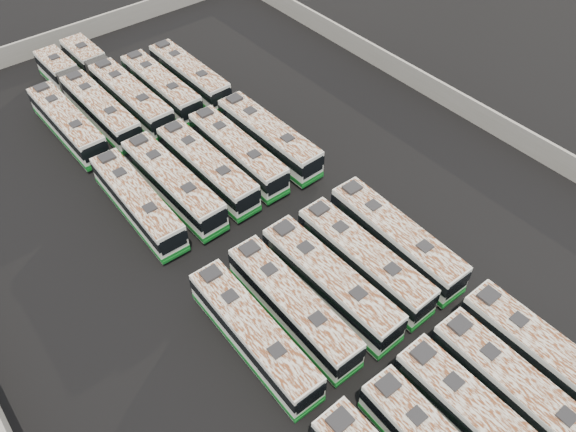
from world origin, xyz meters
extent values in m
plane|color=black|center=(0.00, 0.00, 0.00)|extent=(140.00, 140.00, 0.00)
cube|color=gray|center=(0.00, 36.30, 1.10)|extent=(45.20, 0.30, 2.20)
cube|color=gray|center=(22.30, 0.00, 1.10)|extent=(0.30, 73.20, 2.20)
cube|color=black|center=(-8.14, -15.32, 3.12)|extent=(1.25, 1.07, 0.25)
cube|color=black|center=(-4.71, -17.68, 2.95)|extent=(0.89, 0.89, 0.13)
cube|color=black|center=(-4.66, -15.49, 3.00)|extent=(1.21, 1.03, 0.24)
cylinder|color=black|center=(-5.66, -16.56, 0.46)|extent=(0.28, 0.92, 0.91)
cylinder|color=black|center=(-3.71, -16.61, 0.46)|extent=(0.28, 0.92, 0.91)
cube|color=silver|center=(-1.65, -20.16, 1.63)|extent=(2.46, 11.34, 2.59)
cube|color=black|center=(-1.65, -20.16, 2.06)|extent=(2.52, 11.40, 0.87)
cube|color=beige|center=(-1.65, -20.16, 2.95)|extent=(2.41, 11.11, 0.07)
cube|color=black|center=(-1.67, -17.67, 3.05)|extent=(0.90, 0.90, 0.13)
cube|color=black|center=(-1.69, -15.40, 3.09)|extent=(1.24, 1.05, 0.25)
cylinder|color=black|center=(-2.69, -16.54, 0.47)|extent=(0.27, 0.95, 0.94)
cylinder|color=black|center=(-0.67, -16.53, 0.47)|extent=(0.27, 0.95, 0.94)
cube|color=silver|center=(1.44, -20.27, 1.62)|extent=(2.44, 11.31, 2.59)
cube|color=#0E5F1D|center=(1.44, -20.27, 0.68)|extent=(2.49, 11.36, 0.40)
cube|color=black|center=(1.44, -20.27, 2.05)|extent=(2.50, 11.37, 0.87)
cube|color=beige|center=(1.44, -20.27, 2.95)|extent=(2.39, 11.08, 0.07)
cube|color=black|center=(1.43, -22.75, 3.04)|extent=(0.90, 0.90, 0.13)
cube|color=black|center=(1.46, -17.78, 3.04)|extent=(0.90, 0.90, 0.13)
cube|color=black|center=(1.48, -15.52, 3.09)|extent=(1.23, 1.04, 0.24)
cylinder|color=black|center=(0.47, -16.64, 0.47)|extent=(0.27, 0.94, 0.94)
cylinder|color=black|center=(2.48, -16.66, 0.47)|extent=(0.27, 0.94, 0.94)
cube|color=silver|center=(4.63, -20.01, 1.62)|extent=(2.39, 11.28, 2.58)
cube|color=#0E5F1D|center=(4.63, -20.01, 0.68)|extent=(2.44, 11.33, 0.39)
cube|color=black|center=(4.63, -20.01, 2.05)|extent=(2.45, 11.34, 0.86)
cube|color=beige|center=(4.63, -20.01, 2.94)|extent=(2.34, 11.06, 0.07)
cube|color=black|center=(4.62, -17.53, 3.03)|extent=(0.90, 0.90, 0.13)
cube|color=black|center=(4.61, -15.27, 3.08)|extent=(1.23, 1.04, 0.24)
cylinder|color=black|center=(3.61, -16.41, 0.47)|extent=(0.27, 0.94, 0.94)
cylinder|color=black|center=(5.62, -16.40, 0.47)|extent=(0.27, 0.94, 0.94)
cube|color=silver|center=(-8.05, -7.46, 1.59)|extent=(2.51, 11.13, 2.54)
cube|color=#0E5F1D|center=(-8.05, -7.46, 0.67)|extent=(2.56, 11.18, 0.39)
cube|color=black|center=(-8.05, -7.46, 2.02)|extent=(2.57, 11.19, 0.85)
cube|color=black|center=(-8.15, -13.02, 1.89)|extent=(2.03, 0.10, 1.34)
cube|color=#0E5F1D|center=(-8.15, -13.02, 0.48)|extent=(2.31, 0.14, 0.26)
cube|color=beige|center=(-8.05, -7.46, 2.89)|extent=(2.46, 10.91, 0.06)
cube|color=black|center=(-8.09, -9.90, 2.99)|extent=(0.89, 0.89, 0.13)
cube|color=black|center=(-8.01, -5.02, 2.99)|extent=(0.89, 0.89, 0.13)
cube|color=black|center=(-7.97, -2.80, 3.03)|extent=(1.22, 1.04, 0.24)
cylinder|color=black|center=(-9.10, -10.99, 0.46)|extent=(0.28, 0.93, 0.92)
cylinder|color=black|center=(-7.13, -11.02, 0.46)|extent=(0.28, 0.93, 0.92)
cylinder|color=black|center=(-8.98, -3.89, 0.46)|extent=(0.28, 0.93, 0.92)
cylinder|color=black|center=(-7.00, -3.92, 0.46)|extent=(0.28, 0.93, 0.92)
cube|color=silver|center=(-4.80, -7.31, 1.60)|extent=(2.44, 11.13, 2.54)
cube|color=#0E5F1D|center=(-4.80, -7.31, 0.67)|extent=(2.50, 11.18, 0.39)
cube|color=black|center=(-4.80, -7.31, 2.02)|extent=(2.51, 11.19, 0.85)
cube|color=black|center=(-4.87, -12.88, 1.90)|extent=(2.04, 0.08, 1.34)
cube|color=#0E5F1D|center=(-4.87, -12.88, 0.48)|extent=(2.31, 0.13, 0.26)
cube|color=beige|center=(-4.80, -7.31, 2.90)|extent=(2.40, 10.90, 0.06)
cube|color=black|center=(-4.83, -9.75, 2.99)|extent=(0.89, 0.89, 0.13)
cube|color=black|center=(-4.77, -4.87, 2.99)|extent=(0.89, 0.89, 0.13)
cube|color=black|center=(-4.74, -2.65, 3.03)|extent=(1.21, 1.03, 0.24)
cylinder|color=black|center=(-5.83, -10.85, 0.46)|extent=(0.27, 0.93, 0.93)
cylinder|color=black|center=(-3.85, -10.87, 0.46)|extent=(0.27, 0.93, 0.93)
cylinder|color=black|center=(-5.75, -3.75, 0.46)|extent=(0.27, 0.93, 0.93)
cylinder|color=black|center=(-3.77, -3.77, 0.46)|extent=(0.27, 0.93, 0.93)
cube|color=silver|center=(-1.68, -7.47, 1.63)|extent=(2.63, 11.42, 2.61)
cube|color=#0E5F1D|center=(-1.68, -7.47, 0.68)|extent=(2.68, 11.47, 0.40)
cube|color=black|center=(-1.68, -7.47, 2.07)|extent=(2.69, 11.48, 0.87)
cube|color=black|center=(-1.55, -13.17, 1.94)|extent=(2.09, 0.11, 1.37)
cube|color=#0E5F1D|center=(-1.55, -13.17, 0.49)|extent=(2.37, 0.15, 0.27)
cube|color=beige|center=(-1.68, -7.47, 2.97)|extent=(2.58, 11.19, 0.07)
cube|color=black|center=(-1.62, -9.97, 3.06)|extent=(0.92, 0.92, 0.13)
cube|color=black|center=(-1.74, -4.97, 3.06)|extent=(0.92, 0.92, 0.13)
cube|color=black|center=(-1.79, -2.70, 3.11)|extent=(1.26, 1.07, 0.25)
cylinder|color=black|center=(-2.61, -11.13, 0.47)|extent=(0.29, 0.95, 0.95)
cylinder|color=black|center=(-0.58, -11.08, 0.47)|extent=(0.29, 0.95, 0.95)
cylinder|color=black|center=(-2.77, -3.86, 0.47)|extent=(0.29, 0.95, 0.95)
cylinder|color=black|center=(-0.75, -3.81, 0.47)|extent=(0.29, 0.95, 0.95)
cube|color=silver|center=(1.47, -7.49, 1.61)|extent=(2.51, 11.22, 2.56)
cube|color=#0E5F1D|center=(1.47, -7.49, 0.67)|extent=(2.56, 11.27, 0.39)
cube|color=black|center=(1.47, -7.49, 2.03)|extent=(2.57, 11.28, 0.86)
cube|color=black|center=(1.56, -13.10, 1.91)|extent=(2.05, 0.09, 1.35)
cube|color=#0E5F1D|center=(1.56, -13.10, 0.48)|extent=(2.33, 0.14, 0.26)
cube|color=beige|center=(1.47, -7.49, 2.92)|extent=(2.46, 11.00, 0.07)
cube|color=black|center=(1.51, -9.95, 3.01)|extent=(0.90, 0.90, 0.13)
cube|color=black|center=(1.43, -5.03, 3.01)|extent=(0.90, 0.90, 0.13)
cube|color=black|center=(1.40, -2.80, 3.06)|extent=(1.23, 1.04, 0.24)
cylinder|color=black|center=(0.53, -11.09, 0.47)|extent=(0.28, 0.94, 0.93)
cylinder|color=black|center=(2.53, -11.06, 0.47)|extent=(0.28, 0.94, 0.93)
cylinder|color=black|center=(0.42, -3.93, 0.47)|extent=(0.28, 0.94, 0.93)
cylinder|color=black|center=(2.41, -3.90, 0.47)|extent=(0.28, 0.94, 0.93)
cube|color=silver|center=(4.66, -7.50, 1.64)|extent=(2.57, 11.42, 2.61)
cube|color=#0E5F1D|center=(4.66, -7.50, 0.68)|extent=(2.62, 11.47, 0.40)
cube|color=black|center=(4.66, -7.50, 2.07)|extent=(2.63, 11.48, 0.87)
cube|color=black|center=(4.56, -13.20, 1.94)|extent=(2.09, 0.10, 1.37)
cube|color=#0E5F1D|center=(4.56, -13.20, 0.49)|extent=(2.37, 0.14, 0.27)
cube|color=beige|center=(4.66, -7.50, 2.97)|extent=(2.52, 11.19, 0.07)
cube|color=black|center=(4.62, -10.00, 3.06)|extent=(0.92, 0.92, 0.13)
cube|color=black|center=(4.71, -4.99, 3.06)|extent=(0.92, 0.92, 0.13)
cube|color=black|center=(4.75, -2.72, 3.11)|extent=(1.25, 1.06, 0.25)
cylinder|color=black|center=(3.59, -11.12, 0.47)|extent=(0.28, 0.95, 0.95)
cylinder|color=black|center=(5.61, -11.15, 0.47)|extent=(0.28, 0.95, 0.95)
cylinder|color=black|center=(3.71, -3.84, 0.47)|extent=(0.28, 0.95, 0.95)
cylinder|color=black|center=(5.74, -3.87, 0.47)|extent=(0.28, 0.95, 0.95)
cube|color=silver|center=(-7.98, 7.55, 1.59)|extent=(2.53, 11.13, 2.54)
cube|color=#0E5F1D|center=(-7.98, 7.55, 0.67)|extent=(2.58, 11.18, 0.39)
cube|color=black|center=(-7.98, 7.55, 2.01)|extent=(2.59, 11.20, 0.85)
cube|color=black|center=(-8.09, 1.99, 1.89)|extent=(2.03, 0.10, 1.34)
cube|color=#0E5F1D|center=(-8.09, 1.99, 0.48)|extent=(2.31, 0.15, 0.26)
cube|color=beige|center=(-7.98, 7.55, 2.89)|extent=(2.48, 10.91, 0.06)
cube|color=black|center=(-8.03, 5.11, 2.98)|extent=(0.90, 0.90, 0.13)
cube|color=black|center=(-7.93, 9.99, 2.98)|extent=(0.90, 0.90, 0.13)
cube|color=black|center=(-7.89, 12.21, 3.03)|extent=(1.22, 1.04, 0.24)
cylinder|color=black|center=(-9.04, 4.02, 0.46)|extent=(0.28, 0.93, 0.92)
cylinder|color=black|center=(-7.06, 3.98, 0.46)|extent=(0.28, 0.93, 0.92)
cylinder|color=black|center=(-8.90, 11.12, 0.46)|extent=(0.28, 0.93, 0.92)
cylinder|color=black|center=(-6.92, 11.08, 0.46)|extent=(0.28, 0.93, 0.92)
cube|color=silver|center=(-4.82, 7.58, 1.65)|extent=(2.65, 11.52, 2.63)
cube|color=#0E5F1D|center=(-4.82, 7.58, 0.69)|extent=(2.70, 11.58, 0.40)
cube|color=black|center=(-4.82, 7.58, 2.08)|extent=(2.71, 11.59, 0.88)
cube|color=black|center=(-4.68, 1.82, 1.96)|extent=(2.10, 0.11, 1.39)
cube|color=#0E5F1D|center=(-4.68, 1.82, 0.50)|extent=(2.39, 0.15, 0.27)
cube|color=beige|center=(-4.82, 7.58, 2.99)|extent=(2.60, 11.29, 0.07)
cube|color=black|center=(-4.76, 5.06, 3.09)|extent=(0.93, 0.93, 0.13)
cube|color=black|center=(-4.87, 10.10, 3.09)|extent=(0.93, 0.93, 0.13)
cube|color=black|center=(-4.93, 12.40, 3.14)|extent=(1.27, 1.08, 0.25)
cylinder|color=black|center=(-5.75, 3.89, 0.48)|extent=(0.29, 0.96, 0.96)
cylinder|color=black|center=(-3.71, 3.93, 0.48)|extent=(0.29, 0.96, 0.96)
cylinder|color=black|center=(-5.92, 11.23, 0.48)|extent=(0.29, 0.96, 0.96)
cylinder|color=black|center=(-3.88, 11.27, 0.48)|extent=(0.29, 0.96, 0.96)
cube|color=silver|center=(-1.64, 7.56, 1.61)|extent=(2.58, 11.25, 2.57)
cube|color=#0E5F1D|center=(-1.64, 7.56, 0.67)|extent=(2.63, 11.30, 0.39)
cube|color=black|center=(-1.64, 7.56, 2.03)|extent=(2.64, 11.31, 0.86)
cube|color=black|center=(-1.52, 1.94, 1.91)|extent=(2.05, 0.11, 1.35)
cube|color=#0E5F1D|center=(-1.52, 1.94, 0.49)|extent=(2.33, 0.15, 0.26)
cube|color=beige|center=(-1.64, 7.56, 2.92)|extent=(2.53, 11.02, 0.07)
cube|color=black|center=(-1.59, 5.09, 3.01)|extent=(0.91, 0.91, 0.13)
cube|color=black|center=(-1.70, 10.02, 3.01)|extent=(0.91, 0.91, 0.13)
cube|color=black|center=(-1.75, 12.26, 3.06)|extent=(1.24, 1.05, 0.24)
cylinder|color=black|center=(-2.56, 3.95, 0.47)|extent=(0.28, 0.94, 0.93)
cylinder|color=black|center=(-0.56, 3.99, 0.47)|extent=(0.28, 0.94, 0.93)
cylinder|color=black|center=(-2.72, 11.12, 0.47)|extent=(0.28, 0.94, 0.93)
cylinder|color=black|center=(-0.72, 11.16, 0.47)|extent=(0.28, 0.94, 0.93)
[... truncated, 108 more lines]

